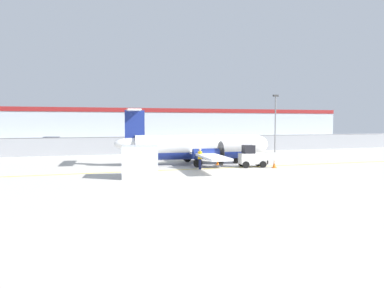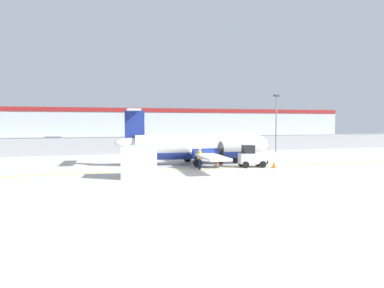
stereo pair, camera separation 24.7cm
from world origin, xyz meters
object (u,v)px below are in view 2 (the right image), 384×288
object	(u,v)px
traffic_cone_near_right	(218,161)
parked_car_1	(105,144)
commuter_airplane	(198,147)
baggage_tug	(251,157)
parked_car_2	(157,144)
traffic_cone_near_left	(274,164)
parked_car_3	(190,140)
traffic_cone_far_left	(265,159)
parked_car_0	(54,142)
cargo_container	(139,162)
apron_light_pole	(276,118)
parked_car_4	(221,139)
ground_crew_worker	(200,158)

from	to	relation	value
traffic_cone_near_right	parked_car_1	distance (m)	21.02
commuter_airplane	baggage_tug	xyz separation A→B (m)	(3.72, -3.25, -0.75)
parked_car_1	parked_car_2	size ratio (longest dim) A/B	1.00
traffic_cone_near_left	parked_car_3	size ratio (longest dim) A/B	0.15
traffic_cone_far_left	parked_car_0	distance (m)	33.23
cargo_container	traffic_cone_far_left	bearing A→B (deg)	34.76
parked_car_1	apron_light_pole	world-z (taller)	apron_light_pole
parked_car_1	parked_car_3	xyz separation A→B (m)	(14.02, 7.60, 0.00)
baggage_tug	cargo_container	world-z (taller)	cargo_container
parked_car_1	apron_light_pole	distance (m)	22.46
cargo_container	parked_car_4	bearing A→B (deg)	69.50
parked_car_0	traffic_cone_near_left	bearing A→B (deg)	-54.60
parked_car_1	apron_light_pole	bearing A→B (deg)	-24.10
parked_car_4	parked_car_3	bearing A→B (deg)	23.36
traffic_cone_near_left	parked_car_0	xyz separation A→B (m)	(-18.79, 30.46, 0.58)
parked_car_1	baggage_tug	bearing A→B (deg)	-65.94
parked_car_2	parked_car_3	world-z (taller)	same
baggage_tug	traffic_cone_near_right	xyz separation A→B (m)	(-2.16, 2.37, -0.54)
baggage_tug	parked_car_2	xyz separation A→B (m)	(-3.67, 21.22, 0.04)
parked_car_1	parked_car_3	world-z (taller)	same
parked_car_0	parked_car_4	world-z (taller)	same
ground_crew_worker	traffic_cone_far_left	world-z (taller)	ground_crew_worker
parked_car_3	parked_car_2	bearing A→B (deg)	48.06
traffic_cone_near_right	parked_car_2	bearing A→B (deg)	94.58
commuter_airplane	cargo_container	bearing A→B (deg)	-129.75
parked_car_2	parked_car_4	bearing A→B (deg)	-145.34
traffic_cone_far_left	parked_car_3	xyz separation A→B (m)	(0.56, 26.27, 0.58)
parked_car_2	parked_car_1	bearing A→B (deg)	-5.44
commuter_airplane	ground_crew_worker	world-z (taller)	commuter_airplane
cargo_container	ground_crew_worker	bearing A→B (deg)	38.94
parked_car_0	parked_car_2	xyz separation A→B (m)	(13.58, -8.16, 0.00)
parked_car_1	traffic_cone_near_right	bearing A→B (deg)	-68.41
cargo_container	apron_light_pole	world-z (taller)	apron_light_pole
commuter_airplane	traffic_cone_near_left	bearing A→B (deg)	-34.03
cargo_container	traffic_cone_near_left	bearing A→B (deg)	19.61
baggage_tug	parked_car_0	world-z (taller)	baggage_tug
traffic_cone_far_left	apron_light_pole	bearing A→B (deg)	55.39
traffic_cone_far_left	parked_car_3	bearing A→B (deg)	88.79
traffic_cone_near_right	parked_car_0	distance (m)	30.94
baggage_tug	ground_crew_worker	size ratio (longest dim) A/B	1.44
traffic_cone_near_left	traffic_cone_near_right	bearing A→B (deg)	136.97
parked_car_0	parked_car_1	bearing A→B (deg)	-45.19
parked_car_4	apron_light_pole	xyz separation A→B (m)	(0.17, -17.95, 3.41)
traffic_cone_far_left	parked_car_3	world-z (taller)	parked_car_3
cargo_container	parked_car_1	distance (m)	24.78
parked_car_2	parked_car_0	bearing A→B (deg)	-32.79
baggage_tug	traffic_cone_near_right	bearing A→B (deg)	139.70
ground_crew_worker	parked_car_0	bearing A→B (deg)	116.24
traffic_cone_far_left	parked_car_1	bearing A→B (deg)	125.81
baggage_tug	apron_light_pole	size ratio (longest dim) A/B	0.34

